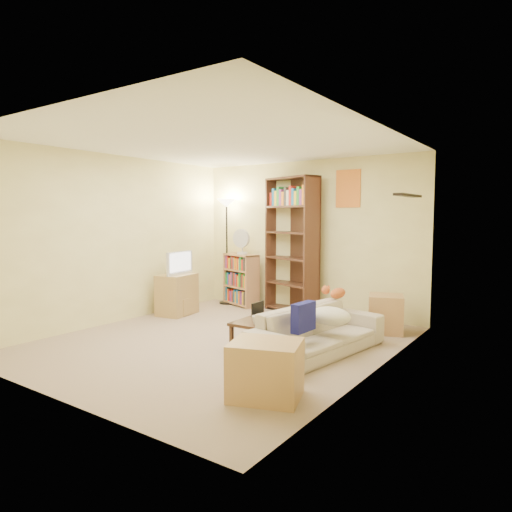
% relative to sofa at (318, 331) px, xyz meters
% --- Properties ---
extents(room, '(4.50, 4.54, 2.52)m').
position_rel_sofa_xyz_m(room, '(-1.24, -0.25, 1.36)').
color(room, tan).
rests_on(room, ground).
extents(sofa, '(2.04, 1.28, 0.53)m').
position_rel_sofa_xyz_m(sofa, '(0.00, 0.00, 0.00)').
color(sofa, '#BDAE9C').
rests_on(sofa, ground).
extents(navy_pillow, '(0.13, 0.36, 0.31)m').
position_rel_sofa_xyz_m(navy_pillow, '(0.02, -0.40, 0.24)').
color(navy_pillow, navy).
rests_on(navy_pillow, sofa).
extents(cream_blanket, '(0.49, 0.35, 0.21)m').
position_rel_sofa_xyz_m(cream_blanket, '(0.14, 0.02, 0.19)').
color(cream_blanket, silver).
rests_on(cream_blanket, sofa).
extents(tabby_cat, '(0.42, 0.20, 0.14)m').
position_rel_sofa_xyz_m(tabby_cat, '(-0.12, 0.73, 0.34)').
color(tabby_cat, '#C75A2A').
rests_on(tabby_cat, sofa).
extents(coffee_table, '(0.45, 0.79, 0.34)m').
position_rel_sofa_xyz_m(coffee_table, '(-0.71, -0.16, -0.06)').
color(coffee_table, '#412719').
rests_on(coffee_table, ground).
extents(laptop, '(0.42, 0.36, 0.03)m').
position_rel_sofa_xyz_m(laptop, '(-0.69, -0.08, 0.09)').
color(laptop, black).
rests_on(laptop, coffee_table).
extents(laptop_screen, '(0.02, 0.26, 0.17)m').
position_rel_sofa_xyz_m(laptop_screen, '(-0.80, -0.08, 0.18)').
color(laptop_screen, white).
rests_on(laptop_screen, laptop).
extents(mug, '(0.18, 0.18, 0.10)m').
position_rel_sofa_xyz_m(mug, '(-0.60, -0.40, 0.13)').
color(mug, white).
rests_on(mug, coffee_table).
extents(tv_remote, '(0.09, 0.14, 0.02)m').
position_rel_sofa_xyz_m(tv_remote, '(-0.63, 0.10, 0.09)').
color(tv_remote, black).
rests_on(tv_remote, coffee_table).
extents(tv_stand, '(0.52, 0.67, 0.66)m').
position_rel_sofa_xyz_m(tv_stand, '(-2.86, 0.60, 0.06)').
color(tv_stand, tan).
rests_on(tv_stand, ground).
extents(television, '(0.67, 0.26, 0.37)m').
position_rel_sofa_xyz_m(television, '(-2.86, 0.60, 0.58)').
color(television, black).
rests_on(television, tv_stand).
extents(tall_bookshelf, '(1.06, 0.65, 2.23)m').
position_rel_sofa_xyz_m(tall_bookshelf, '(-1.42, 1.80, 0.91)').
color(tall_bookshelf, '#49281C').
rests_on(tall_bookshelf, ground).
extents(short_bookshelf, '(0.77, 0.50, 0.92)m').
position_rel_sofa_xyz_m(short_bookshelf, '(-2.46, 1.80, 0.20)').
color(short_bookshelf, tan).
rests_on(short_bookshelf, ground).
extents(desk_fan, '(0.33, 0.18, 0.44)m').
position_rel_sofa_xyz_m(desk_fan, '(-2.41, 1.75, 0.89)').
color(desk_fan, silver).
rests_on(desk_fan, short_bookshelf).
extents(floor_lamp, '(0.32, 0.32, 1.90)m').
position_rel_sofa_xyz_m(floor_lamp, '(-2.77, 1.80, 1.25)').
color(floor_lamp, black).
rests_on(floor_lamp, ground).
extents(side_table, '(0.58, 0.58, 0.52)m').
position_rel_sofa_xyz_m(side_table, '(0.32, 1.40, -0.01)').
color(side_table, tan).
rests_on(side_table, ground).
extents(end_cabinet, '(0.73, 0.67, 0.50)m').
position_rel_sofa_xyz_m(end_cabinet, '(0.22, -1.43, -0.01)').
color(end_cabinet, tan).
rests_on(end_cabinet, ground).
extents(book_stacks, '(0.70, 0.22, 0.21)m').
position_rel_sofa_xyz_m(book_stacks, '(-0.85, 1.16, -0.17)').
color(book_stacks, red).
rests_on(book_stacks, ground).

